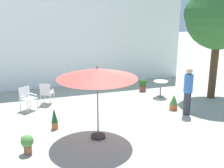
% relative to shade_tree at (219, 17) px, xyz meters
% --- Properties ---
extents(ground_plane, '(60.00, 60.00, 0.00)m').
position_rel_shade_tree_xyz_m(ground_plane, '(-4.59, -0.64, -3.43)').
color(ground_plane, '#A8A595').
extents(villa_facade, '(10.19, 0.30, 5.24)m').
position_rel_shade_tree_xyz_m(villa_facade, '(-4.59, 3.88, -0.81)').
color(villa_facade, white).
rests_on(villa_facade, ground).
extents(shade_tree, '(2.78, 2.65, 4.76)m').
position_rel_shade_tree_xyz_m(shade_tree, '(0.00, 0.00, 0.00)').
color(shade_tree, '#493420').
rests_on(shade_tree, ground).
extents(patio_umbrella_0, '(2.32, 2.32, 2.20)m').
position_rel_shade_tree_xyz_m(patio_umbrella_0, '(-5.73, -2.15, -1.46)').
color(patio_umbrella_0, '#2D2D2D').
rests_on(patio_umbrella_0, ground).
extents(cafe_table_0, '(0.61, 0.61, 0.71)m').
position_rel_shade_tree_xyz_m(cafe_table_0, '(-2.08, 0.76, -2.94)').
color(cafe_table_0, white).
rests_on(cafe_table_0, ground).
extents(patio_chair_0, '(0.68, 0.67, 0.89)m').
position_rel_shade_tree_xyz_m(patio_chair_0, '(-7.66, 0.94, -2.91)').
color(patio_chair_0, white).
rests_on(patio_chair_0, ground).
extents(patio_chair_1, '(0.59, 0.62, 0.89)m').
position_rel_shade_tree_xyz_m(patio_chair_1, '(-6.90, 1.36, -2.93)').
color(patio_chair_1, silver).
rests_on(patio_chair_1, ground).
extents(potted_plant_0, '(0.30, 0.30, 0.61)m').
position_rel_shade_tree_xyz_m(potted_plant_0, '(-2.36, -0.82, -3.13)').
color(potted_plant_0, '#A35631').
rests_on(potted_plant_0, ground).
extents(potted_plant_1, '(0.21, 0.21, 0.71)m').
position_rel_shade_tree_xyz_m(potted_plant_1, '(-6.89, -1.12, -3.08)').
color(potted_plant_1, '#B65C3B').
rests_on(potted_plant_1, ground).
extents(potted_plant_2, '(0.37, 0.37, 0.58)m').
position_rel_shade_tree_xyz_m(potted_plant_2, '(-2.45, 1.80, -3.12)').
color(potted_plant_2, brown).
rests_on(potted_plant_2, ground).
extents(potted_plant_3, '(0.34, 0.34, 0.53)m').
position_rel_shade_tree_xyz_m(potted_plant_3, '(-7.77, -2.46, -3.12)').
color(potted_plant_3, '#9E5B3C').
rests_on(potted_plant_3, ground).
extents(standing_person, '(0.45, 0.45, 1.75)m').
position_rel_shade_tree_xyz_m(standing_person, '(-2.15, -1.37, -2.53)').
color(standing_person, '#33333D').
rests_on(standing_person, ground).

